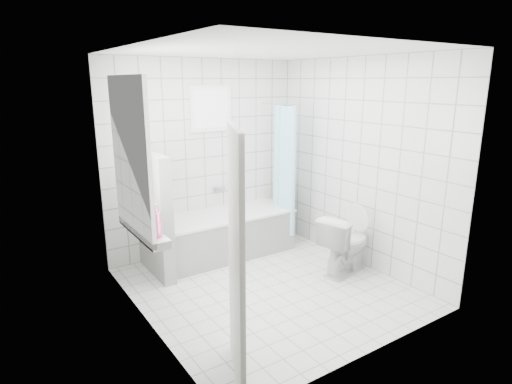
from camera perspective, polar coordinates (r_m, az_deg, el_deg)
ground at (r=5.05m, az=1.54°, el=-12.57°), size 3.00×3.00×0.00m
ceiling at (r=4.51m, az=1.78°, el=18.32°), size 3.00×3.00×0.00m
wall_back at (r=5.87m, az=-6.86°, el=4.61°), size 2.80×0.02×2.60m
wall_front at (r=3.53m, az=15.85°, el=-2.51°), size 2.80×0.02×2.60m
wall_left at (r=3.99m, az=-15.00°, el=-0.52°), size 0.02×3.00×2.60m
wall_right at (r=5.52m, az=13.62°, el=3.67°), size 0.02×3.00×2.60m
window_left at (r=4.22m, az=-16.02°, el=4.39°), size 0.01×0.90×1.40m
window_back at (r=5.80m, az=-5.95°, el=10.98°), size 0.50×0.01×0.50m
window_sill at (r=4.42m, az=-14.80°, el=-5.03°), size 0.18×1.02×0.08m
door at (r=3.24m, az=-2.67°, el=-9.15°), size 0.37×0.74×2.00m
bathtub at (r=5.85m, az=-4.15°, el=-5.61°), size 1.85×0.77×0.58m
partition_wall at (r=5.27m, az=-13.40°, el=-3.00°), size 0.15×0.85×1.50m
tiled_ledge at (r=6.68m, az=3.66°, el=-3.16°), size 0.40×0.24×0.55m
toilet at (r=5.38m, az=11.85°, el=-6.76°), size 0.81×0.57×0.75m
curtain_rod at (r=5.95m, az=3.08°, el=11.61°), size 0.02×0.80×0.02m
shower_curtain at (r=5.97m, az=3.71°, el=2.88°), size 0.14×0.48×1.78m
tub_faucet at (r=6.01m, az=-5.00°, el=0.51°), size 0.18×0.06×0.06m
sill_bottles at (r=4.29m, az=-14.44°, el=-3.17°), size 0.18×0.77×0.33m
ledge_bottles at (r=6.52m, az=3.78°, el=-0.08°), size 0.15×0.14×0.23m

